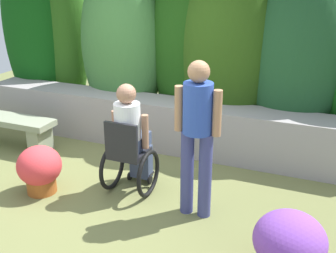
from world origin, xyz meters
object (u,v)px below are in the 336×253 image
object	(u,v)px
person_in_wheelchair	(130,142)
person_standing_companion	(197,130)
flower_pot_purple_near	(40,169)
stone_bench	(4,126)
flower_pot_red_accent	(289,244)

from	to	relation	value
person_in_wheelchair	person_standing_companion	size ratio (longest dim) A/B	0.79
person_in_wheelchair	person_standing_companion	distance (m)	0.96
person_in_wheelchair	flower_pot_purple_near	bearing A→B (deg)	-147.02
stone_bench	person_in_wheelchair	world-z (taller)	person_in_wheelchair
stone_bench	person_in_wheelchair	xyz separation A→B (m)	(2.37, -0.47, 0.31)
flower_pot_purple_near	flower_pot_red_accent	distance (m)	2.90
person_standing_companion	flower_pot_purple_near	bearing A→B (deg)	-155.41
flower_pot_red_accent	person_in_wheelchair	bearing A→B (deg)	158.04
flower_pot_purple_near	person_in_wheelchair	bearing A→B (deg)	25.05
person_standing_companion	flower_pot_purple_near	distance (m)	1.98
stone_bench	person_standing_companion	bearing A→B (deg)	-13.50
stone_bench	person_standing_companion	world-z (taller)	person_standing_companion
flower_pot_purple_near	flower_pot_red_accent	world-z (taller)	flower_pot_purple_near
person_in_wheelchair	flower_pot_purple_near	world-z (taller)	person_in_wheelchair
person_standing_companion	person_in_wheelchair	bearing A→B (deg)	-175.88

